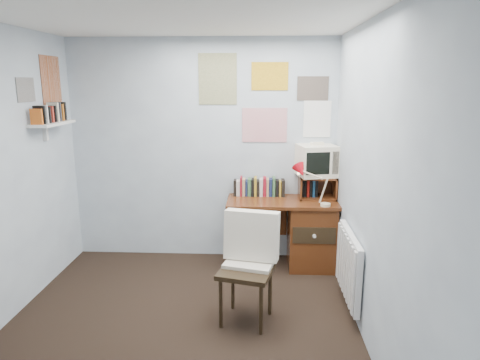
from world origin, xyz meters
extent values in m
plane|color=black|center=(0.00, 0.00, 0.00)|extent=(3.50, 3.50, 0.00)
cube|color=silver|center=(0.00, 1.75, 1.25)|extent=(3.00, 0.02, 2.50)
cube|color=silver|center=(1.50, 0.00, 1.25)|extent=(0.02, 3.50, 2.50)
cube|color=white|center=(0.00, 0.00, 2.50)|extent=(3.00, 3.50, 0.02)
cube|color=#582B14|center=(0.90, 1.48, 0.74)|extent=(1.20, 0.55, 0.03)
cube|color=#582B14|center=(1.23, 1.48, 0.36)|extent=(0.50, 0.50, 0.72)
cylinder|color=#582B14|center=(0.34, 1.24, 0.36)|extent=(0.04, 0.04, 0.72)
cylinder|color=#582B14|center=(0.34, 1.71, 0.36)|extent=(0.04, 0.04, 0.72)
cube|color=#582B14|center=(0.65, 1.73, 0.42)|extent=(0.64, 0.02, 0.30)
cube|color=black|center=(0.55, 0.30, 0.46)|extent=(0.56, 0.55, 0.92)
cube|color=red|center=(1.34, 1.27, 0.95)|extent=(0.28, 0.24, 0.38)
cube|color=#582B14|center=(1.29, 1.59, 0.89)|extent=(0.40, 0.30, 0.25)
cube|color=#F1E6C9|center=(1.27, 1.61, 1.20)|extent=(0.46, 0.44, 0.37)
cube|color=#582B14|center=(0.66, 1.66, 0.87)|extent=(0.60, 0.14, 0.22)
cube|color=white|center=(1.46, 0.55, 0.42)|extent=(0.09, 0.80, 0.60)
cube|color=white|center=(-1.40, 1.10, 1.62)|extent=(0.20, 0.62, 0.24)
cube|color=white|center=(0.70, 1.74, 1.85)|extent=(1.20, 0.01, 0.90)
cube|color=white|center=(-1.49, 1.10, 2.00)|extent=(0.01, 0.70, 0.60)
camera|label=1|loc=(0.66, -3.04, 2.02)|focal=32.00mm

